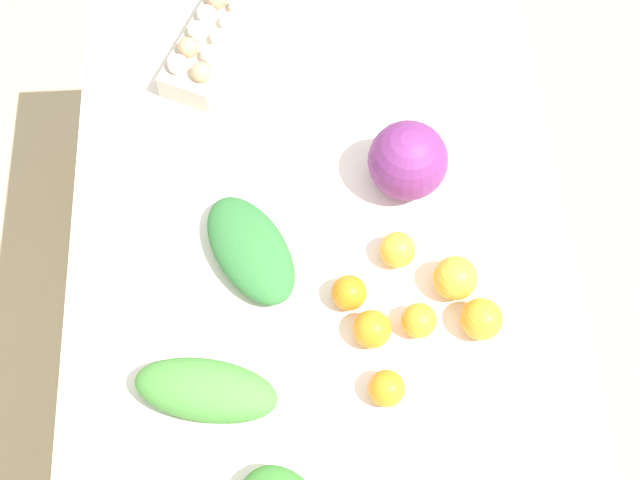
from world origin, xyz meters
TOP-DOWN VIEW (x-y plane):
  - ground_plane at (0.00, 0.00)m, footprint 8.00×8.00m
  - dining_table at (0.00, 0.00)m, footprint 1.47×0.97m
  - cabbage_purple at (0.13, -0.18)m, footprint 0.16×0.16m
  - egg_carton at (0.47, 0.21)m, footprint 0.30×0.22m
  - greens_bunch_beet_tops at (-0.02, 0.13)m, footprint 0.28×0.23m
  - greens_bunch_scallion at (-0.29, 0.22)m, footprint 0.16×0.27m
  - orange_0 at (-0.10, -0.24)m, footprint 0.08×0.08m
  - orange_1 at (-0.18, -0.17)m, footprint 0.07×0.07m
  - orange_2 at (-0.12, -0.05)m, footprint 0.07×0.07m
  - orange_3 at (-0.30, -0.10)m, footprint 0.07×0.07m
  - orange_4 at (-0.04, -0.14)m, footprint 0.07×0.07m
  - orange_5 at (-0.19, -0.08)m, footprint 0.07×0.07m
  - orange_6 at (-0.19, -0.28)m, footprint 0.08×0.08m

SIDE VIEW (x-z plane):
  - ground_plane at x=0.00m, z-range 0.00..0.00m
  - dining_table at x=0.00m, z-range 0.29..1.06m
  - orange_1 at x=-0.18m, z-range 0.77..0.83m
  - orange_3 at x=-0.30m, z-range 0.77..0.83m
  - orange_2 at x=-0.12m, z-range 0.77..0.83m
  - greens_bunch_beet_tops at x=-0.02m, z-range 0.77..0.83m
  - orange_4 at x=-0.04m, z-range 0.77..0.84m
  - orange_5 at x=-0.19m, z-range 0.77..0.84m
  - orange_6 at x=-0.19m, z-range 0.77..0.85m
  - greens_bunch_scallion at x=-0.29m, z-range 0.77..0.85m
  - orange_0 at x=-0.10m, z-range 0.77..0.85m
  - egg_carton at x=0.47m, z-range 0.76..0.86m
  - cabbage_purple at x=0.13m, z-range 0.77..0.92m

